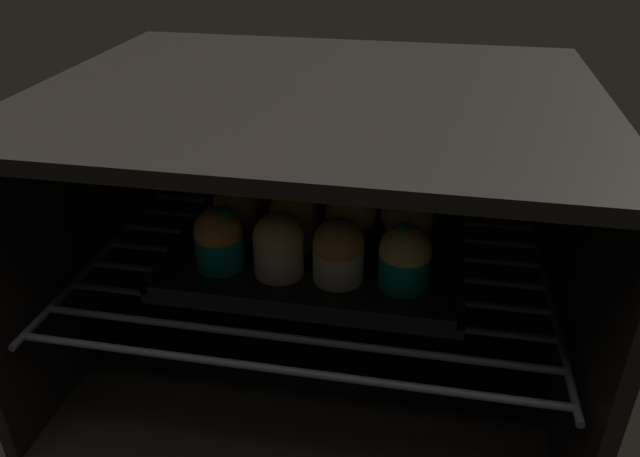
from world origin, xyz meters
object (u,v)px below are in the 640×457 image
Objects in this scene: muffin_row2_col0 at (251,187)px; muffin_row1_col2 at (351,219)px; muffin_row0_col3 at (405,258)px; muffin_row2_col3 at (413,202)px; muffin_row1_col3 at (407,222)px; muffin_row0_col1 at (278,246)px; baking_tray at (320,249)px; muffin_row2_col1 at (304,192)px; muffin_row0_col0 at (219,238)px; muffin_row2_col2 at (357,197)px; muffin_row1_col0 at (236,213)px; muffin_row0_col2 at (338,251)px; muffin_row1_col1 at (294,217)px.

muffin_row1_col2 is at bearing -25.27° from muffin_row2_col0.
muffin_row2_col3 is at bearing 89.53° from muffin_row0_col3.
muffin_row0_col1 is at bearing -152.60° from muffin_row1_col3.
muffin_row2_col1 is at bearing 116.61° from baking_tray.
muffin_row2_col2 reaches higher than muffin_row0_col0.
muffin_row1_col2 reaches higher than muffin_row2_col1.
muffin_row1_col0 is at bearing -135.55° from muffin_row2_col1.
muffin_row1_col0 reaches higher than baking_tray.
muffin_row1_col2 reaches higher than muffin_row0_col3.
muffin_row0_col3 is at bearing 0.92° from muffin_row0_col2.
baking_tray is at bearing -117.32° from muffin_row2_col2.
muffin_row2_col0 is (-10.55, 6.63, 4.46)cm from baking_tray.
muffin_row2_col0 is at bearing -179.88° from muffin_row2_col1.
muffin_row2_col2 reaches higher than muffin_row1_col0.
baking_tray is 13.04cm from muffin_row0_col0.
muffin_row1_col0 is 6.95cm from muffin_row2_col0.
muffin_row2_col2 is (14.06, 0.18, -0.23)cm from muffin_row2_col0.
muffin_row0_col0 is 15.05cm from muffin_row2_col1.
muffin_row2_col0 reaches higher than muffin_row0_col0.
muffin_row1_col1 reaches higher than muffin_row2_col1.
muffin_row0_col1 reaches higher than baking_tray.
muffin_row0_col0 is 1.03× the size of muffin_row0_col1.
muffin_row1_col2 is (14.22, 6.49, 0.50)cm from muffin_row0_col0.
muffin_row1_col2 reaches higher than muffin_row0_col0.
muffin_row2_col0 reaches higher than muffin_row0_col2.
muffin_row2_col0 is (-20.86, 6.34, -0.23)cm from muffin_row1_col3.
muffin_row1_col3 is (-0.29, 7.04, 0.65)cm from muffin_row0_col3.
muffin_row1_col2 is at bearing -2.09° from baking_tray.
muffin_row0_col2 is at bearing -64.01° from baking_tray.
muffin_row2_col1 is 6.85cm from muffin_row2_col2.
muffin_row2_col0 is (-14.33, 6.76, -0.21)cm from muffin_row1_col2.
muffin_row1_col2 is at bearing 135.86° from muffin_row0_col3.
muffin_row2_col3 is (10.71, 6.82, 4.18)cm from baking_tray.
muffin_row1_col3 reaches higher than muffin_row1_col0.
muffin_row0_col0 is 13.78cm from muffin_row0_col2.
muffin_row1_col0 is at bearing 179.59° from muffin_row1_col1.
muffin_row0_col1 is 0.87× the size of muffin_row2_col0.
baking_tray is 4.55× the size of muffin_row2_col3.
muffin_row0_col3 is (14.04, 0.09, -0.02)cm from muffin_row0_col1.
muffin_row2_col1 is at bearing -179.25° from muffin_row2_col3.
muffin_row1_col2 is 1.05× the size of muffin_row2_col1.
muffin_row0_col1 is 9.88cm from muffin_row1_col2.
muffin_row0_col3 is at bearing 0.37° from muffin_row0_col1.
baking_tray is at bearing 115.99° from muffin_row0_col2.
muffin_row1_col3 is (20.75, 6.91, 0.52)cm from muffin_row0_col0.
muffin_row0_col3 is 0.95× the size of muffin_row1_col1.
muffin_row1_col3 reaches higher than muffin_row2_col1.
muffin_row0_col0 reaches higher than muffin_row0_col2.
muffin_row0_col3 is at bearing -44.14° from muffin_row1_col2.
muffin_row1_col0 is at bearing -178.34° from muffin_row1_col3.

